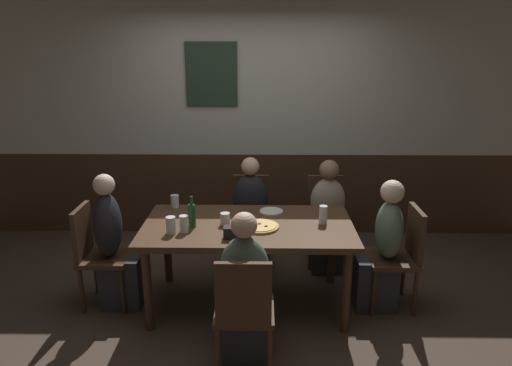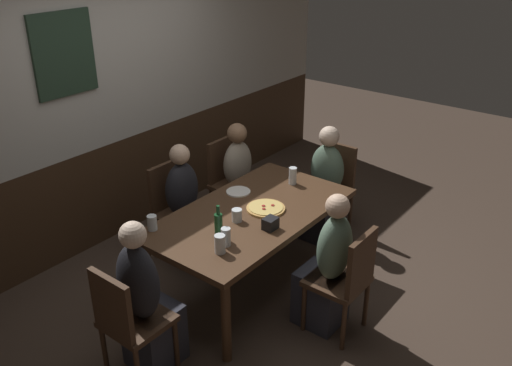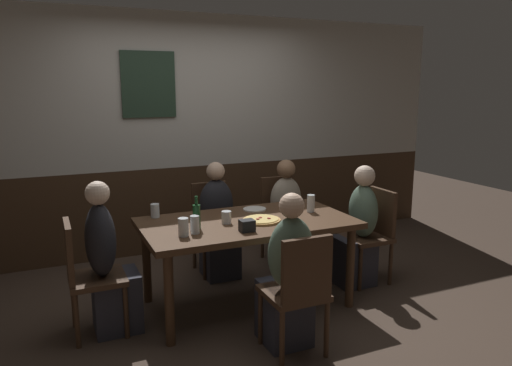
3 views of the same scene
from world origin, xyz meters
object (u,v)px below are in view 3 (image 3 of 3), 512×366
Objects in this scene: person_head_west at (109,270)px; person_right_far at (288,221)px; person_mid_near at (287,283)px; pizza at (262,220)px; chair_right_far at (281,214)px; pint_glass_pale at (183,228)px; tumbler_short at (155,211)px; plate_white_large at (255,209)px; chair_head_east at (372,230)px; person_mid_far at (218,229)px; chair_head_west at (86,272)px; dining_table at (247,229)px; beer_bottle_green at (197,216)px; pint_glass_amber at (311,204)px; highball_clear at (226,218)px; condiment_caddy at (247,226)px; beer_glass_half at (195,225)px; person_head_east at (358,235)px; chair_mid_far at (213,222)px; chair_mid_near at (299,288)px.

person_head_west is 2.02m from person_right_far.
pizza is (0.10, 0.65, 0.28)m from person_mid_near.
pint_glass_pale is at bearing -141.18° from chair_right_far.
tumbler_short is 0.88m from plate_white_large.
plate_white_large is at bearing -133.43° from chair_right_far.
person_head_west reaches higher than tumbler_short.
person_mid_far reaches higher than chair_head_east.
chair_head_west is at bearing 180.00° from person_head_west.
dining_table is 1.97× the size of chair_head_east.
person_mid_far is 0.98m from beer_bottle_green.
person_head_west is at bearing -179.17° from pint_glass_amber.
highball_clear is 0.64m from tumbler_short.
pint_glass_pale is (-0.60, -0.21, 0.14)m from dining_table.
chair_head_east is 6.42× the size of pint_glass_pale.
highball_clear is (-0.95, -0.74, 0.33)m from person_right_far.
pizza is at bearing -176.30° from chair_head_east.
tumbler_short is at bearing -154.21° from person_mid_far.
highball_clear is at bearing 103.54° from condiment_caddy.
beer_glass_half and pint_glass_pale have the same top height.
highball_clear is 0.86× the size of tumbler_short.
pint_glass_pale is at bearing 170.38° from condiment_caddy.
person_mid_near reaches higher than dining_table.
condiment_caddy is (-0.12, -1.01, 0.32)m from person_mid_far.
pint_glass_amber is (-0.66, 0.03, 0.31)m from chair_head_east.
person_mid_near is at bearing -47.68° from beer_glass_half.
person_head_east reaches higher than dining_table.
dining_table is 1.97× the size of chair_mid_far.
highball_clear is (-1.47, -0.01, 0.29)m from chair_head_east.
person_head_west is at bearing -158.95° from person_right_far.
plate_white_large is at bearing 80.52° from chair_mid_near.
pint_glass_pale is (0.68, -0.21, 0.30)m from chair_head_west.
beer_bottle_green is at bearing -169.58° from highball_clear.
person_head_east is (1.12, 0.00, -0.19)m from dining_table.
chair_mid_near is at bearing -78.56° from condiment_caddy.
person_head_west is 8.48× the size of pint_glass_pale.
chair_mid_near is 0.76× the size of person_head_west.
chair_head_east is at bearing 0.57° from highball_clear.
plate_white_large is at bearing 28.70° from beer_bottle_green.
beer_bottle_green is (-1.57, -0.06, 0.37)m from person_head_east.
chair_head_west is 1.00× the size of chair_right_far.
chair_head_west is 6.42× the size of beer_glass_half.
beer_glass_half is at bearing -170.60° from pizza.
chair_mid_far is 1.00× the size of chair_head_east.
person_head_east is (2.24, 0.00, -0.02)m from person_head_west.
pizza is 2.28× the size of beer_glass_half.
condiment_caddy is at bearing -96.88° from person_mid_far.
person_mid_far is at bearing 90.00° from person_mid_near.
dining_table is 0.33m from condiment_caddy.
dining_table is at bearing -177.67° from pint_glass_amber.
chair_mid_far is at bearing 145.27° from chair_head_east.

